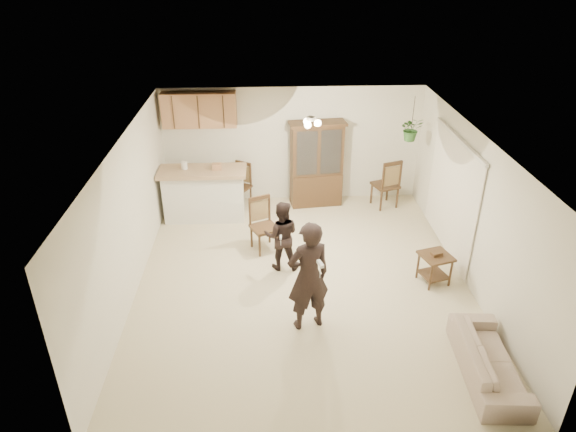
{
  "coord_description": "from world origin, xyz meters",
  "views": [
    {
      "loc": [
        -0.58,
        -7.18,
        5.05
      ],
      "look_at": [
        -0.22,
        0.4,
        1.03
      ],
      "focal_mm": 32.0,
      "sensor_mm": 36.0,
      "label": 1
    }
  ],
  "objects_px": {
    "side_table": "(434,268)",
    "chair_hutch_right": "(384,193)",
    "sofa": "(491,353)",
    "chair_hutch_left": "(239,194)",
    "china_hutch": "(316,165)",
    "adult": "(308,275)",
    "chair_bar": "(265,236)",
    "child": "(281,234)"
  },
  "relations": [
    {
      "from": "adult",
      "to": "side_table",
      "type": "relative_size",
      "value": 3.02
    },
    {
      "from": "china_hutch",
      "to": "chair_hutch_right",
      "type": "xyz_separation_m",
      "value": [
        1.48,
        -0.18,
        -0.6
      ]
    },
    {
      "from": "china_hutch",
      "to": "chair_hutch_left",
      "type": "xyz_separation_m",
      "value": [
        -1.66,
        -0.02,
        -0.64
      ]
    },
    {
      "from": "sofa",
      "to": "china_hutch",
      "type": "relative_size",
      "value": 1.01
    },
    {
      "from": "adult",
      "to": "chair_hutch_left",
      "type": "bearing_deg",
      "value": -91.03
    },
    {
      "from": "chair_hutch_right",
      "to": "sofa",
      "type": "bearing_deg",
      "value": 74.23
    },
    {
      "from": "adult",
      "to": "chair_hutch_left",
      "type": "relative_size",
      "value": 1.88
    },
    {
      "from": "side_table",
      "to": "sofa",
      "type": "bearing_deg",
      "value": -87.61
    },
    {
      "from": "adult",
      "to": "side_table",
      "type": "bearing_deg",
      "value": -172.27
    },
    {
      "from": "child",
      "to": "chair_bar",
      "type": "height_order",
      "value": "child"
    },
    {
      "from": "sofa",
      "to": "chair_hutch_right",
      "type": "xyz_separation_m",
      "value": [
        -0.31,
        5.01,
        -0.06
      ]
    },
    {
      "from": "sofa",
      "to": "chair_hutch_left",
      "type": "bearing_deg",
      "value": 37.76
    },
    {
      "from": "china_hutch",
      "to": "chair_hutch_left",
      "type": "relative_size",
      "value": 1.93
    },
    {
      "from": "china_hutch",
      "to": "chair_hutch_right",
      "type": "distance_m",
      "value": 1.61
    },
    {
      "from": "side_table",
      "to": "chair_hutch_left",
      "type": "xyz_separation_m",
      "value": [
        -3.36,
        3.05,
        -0.0
      ]
    },
    {
      "from": "china_hutch",
      "to": "sofa",
      "type": "bearing_deg",
      "value": -77.54
    },
    {
      "from": "adult",
      "to": "child",
      "type": "bearing_deg",
      "value": -95.11
    },
    {
      "from": "side_table",
      "to": "chair_hutch_right",
      "type": "xyz_separation_m",
      "value": [
        -0.22,
        2.89,
        0.04
      ]
    },
    {
      "from": "chair_hutch_left",
      "to": "sofa",
      "type": "bearing_deg",
      "value": -23.18
    },
    {
      "from": "china_hutch",
      "to": "chair_bar",
      "type": "distance_m",
      "value": 2.28
    },
    {
      "from": "china_hutch",
      "to": "chair_hutch_left",
      "type": "height_order",
      "value": "china_hutch"
    },
    {
      "from": "sofa",
      "to": "chair_bar",
      "type": "distance_m",
      "value": 4.41
    },
    {
      "from": "chair_hutch_right",
      "to": "chair_hutch_left",
      "type": "bearing_deg",
      "value": -22.24
    },
    {
      "from": "sofa",
      "to": "side_table",
      "type": "xyz_separation_m",
      "value": [
        -0.09,
        2.12,
        -0.09
      ]
    },
    {
      "from": "chair_hutch_right",
      "to": "adult",
      "type": "bearing_deg",
      "value": 43.73
    },
    {
      "from": "chair_hutch_left",
      "to": "child",
      "type": "bearing_deg",
      "value": -38.49
    },
    {
      "from": "sofa",
      "to": "chair_hutch_left",
      "type": "distance_m",
      "value": 6.22
    },
    {
      "from": "sofa",
      "to": "chair_hutch_right",
      "type": "distance_m",
      "value": 5.02
    },
    {
      "from": "sofa",
      "to": "chair_bar",
      "type": "relative_size",
      "value": 1.84
    },
    {
      "from": "child",
      "to": "chair_hutch_right",
      "type": "relative_size",
      "value": 1.23
    },
    {
      "from": "adult",
      "to": "chair_bar",
      "type": "bearing_deg",
      "value": -91.12
    },
    {
      "from": "china_hutch",
      "to": "side_table",
      "type": "distance_m",
      "value": 3.57
    },
    {
      "from": "child",
      "to": "chair_hutch_left",
      "type": "xyz_separation_m",
      "value": [
        -0.83,
        2.48,
        -0.4
      ]
    },
    {
      "from": "adult",
      "to": "chair_bar",
      "type": "relative_size",
      "value": 1.77
    },
    {
      "from": "sofa",
      "to": "child",
      "type": "distance_m",
      "value": 3.77
    },
    {
      "from": "sofa",
      "to": "china_hutch",
      "type": "height_order",
      "value": "china_hutch"
    },
    {
      "from": "adult",
      "to": "chair_hutch_left",
      "type": "xyz_separation_m",
      "value": [
        -1.15,
        4.06,
        -0.63
      ]
    },
    {
      "from": "sofa",
      "to": "chair_hutch_left",
      "type": "height_order",
      "value": "chair_hutch_left"
    },
    {
      "from": "side_table",
      "to": "chair_hutch_left",
      "type": "bearing_deg",
      "value": 137.76
    },
    {
      "from": "chair_hutch_left",
      "to": "chair_hutch_right",
      "type": "relative_size",
      "value": 0.87
    },
    {
      "from": "sofa",
      "to": "chair_bar",
      "type": "height_order",
      "value": "chair_bar"
    },
    {
      "from": "side_table",
      "to": "chair_hutch_right",
      "type": "bearing_deg",
      "value": 94.37
    }
  ]
}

